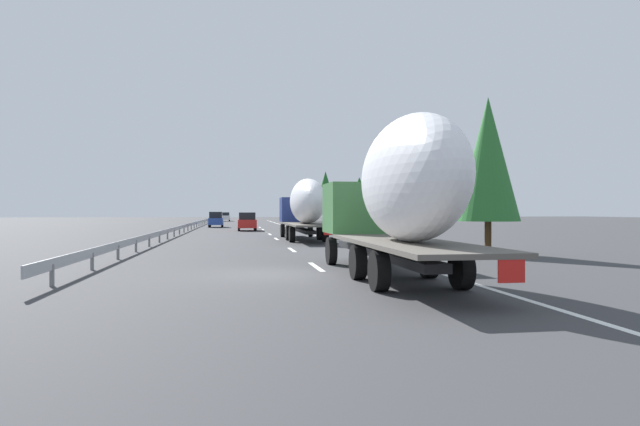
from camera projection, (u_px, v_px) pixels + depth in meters
name	position (u px, v px, depth m)	size (l,w,h in m)	color
ground_plane	(247.00, 230.00, 56.89)	(260.00, 260.00, 0.00)	#38383A
lane_stripe_0	(316.00, 267.00, 19.62)	(3.20, 0.20, 0.01)	white
lane_stripe_1	(292.00, 250.00, 28.20)	(3.20, 0.20, 0.01)	white
lane_stripe_2	(276.00, 239.00, 39.35)	(3.20, 0.20, 0.01)	white
lane_stripe_3	(270.00, 234.00, 47.01)	(3.20, 0.20, 0.01)	white
lane_stripe_4	(266.00, 232.00, 53.35)	(3.20, 0.20, 0.01)	white
lane_stripe_5	(263.00, 229.00, 59.73)	(3.20, 0.20, 0.01)	white
lane_stripe_6	(260.00, 227.00, 67.61)	(3.20, 0.20, 0.01)	white
lane_stripe_7	(255.00, 224.00, 83.90)	(3.20, 0.20, 0.01)	white
lane_stripe_8	(254.00, 224.00, 87.61)	(3.20, 0.20, 0.01)	white
edge_line_right	(294.00, 229.00, 62.68)	(110.00, 0.20, 0.01)	white
truck_lead	(305.00, 206.00, 37.22)	(13.42, 2.55, 4.20)	navy
truck_trailing	(397.00, 192.00, 15.80)	(12.74, 2.55, 4.63)	#387038
car_white_van	(225.00, 217.00, 108.24)	(4.78, 1.86, 1.79)	white
car_blue_sedan	(216.00, 220.00, 67.64)	(4.05, 1.79, 1.95)	#28479E
car_red_compact	(247.00, 222.00, 55.66)	(4.24, 1.89, 1.90)	red
road_sign	(307.00, 211.00, 60.05)	(0.10, 0.90, 3.02)	gray
tree_0	(310.00, 202.00, 104.64)	(2.59, 2.59, 5.75)	#472D19
tree_1	(293.00, 205.00, 107.57)	(3.44, 3.44, 5.16)	#472D19
tree_2	(359.00, 195.00, 62.75)	(3.69, 3.69, 6.00)	#472D19
tree_3	(326.00, 193.00, 74.92)	(3.66, 3.66, 7.59)	#472D19
tree_4	(305.00, 204.00, 102.40)	(3.94, 3.94, 5.18)	#472D19
tree_5	(488.00, 159.00, 24.93)	(2.89, 2.89, 7.34)	#472D19
guardrail_median	(191.00, 224.00, 58.93)	(94.00, 0.10, 0.76)	#9EA0A5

